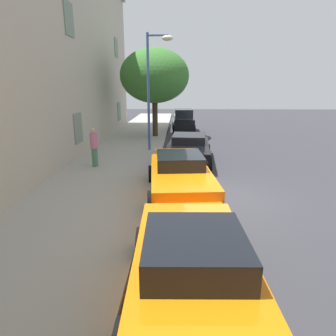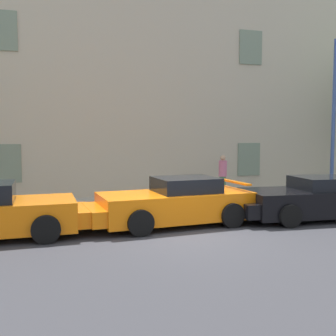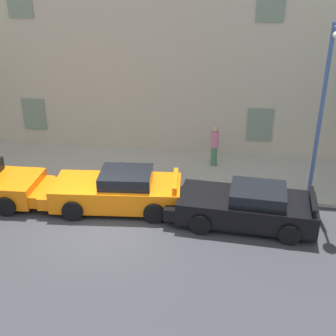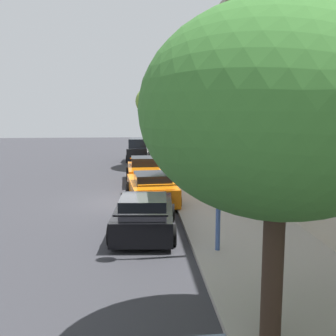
{
  "view_description": "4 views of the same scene",
  "coord_description": "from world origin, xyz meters",
  "px_view_note": "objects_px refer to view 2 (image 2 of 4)",
  "views": [
    {
      "loc": [
        -9.24,
        1.5,
        3.64
      ],
      "look_at": [
        0.02,
        1.84,
        1.02
      ],
      "focal_mm": 30.84,
      "sensor_mm": 36.0,
      "label": 1
    },
    {
      "loc": [
        -3.39,
        -9.74,
        2.65
      ],
      "look_at": [
        0.22,
        2.76,
        1.6
      ],
      "focal_mm": 42.09,
      "sensor_mm": 36.0,
      "label": 2
    },
    {
      "loc": [
        3.86,
        -12.09,
        8.02
      ],
      "look_at": [
        1.88,
        1.46,
        1.66
      ],
      "focal_mm": 47.2,
      "sensor_mm": 36.0,
      "label": 3
    },
    {
      "loc": [
        18.66,
        0.8,
        4.42
      ],
      "look_at": [
        -1.79,
        2.34,
        1.32
      ],
      "focal_mm": 43.84,
      "sensor_mm": 36.0,
      "label": 4
    }
  ],
  "objects_px": {
    "sportscar_red_lead": "(0,213)",
    "pedestrian_admiring": "(223,175)",
    "sportscar_yellow_flank": "(170,204)",
    "sportscar_white_middle": "(309,200)"
  },
  "relations": [
    {
      "from": "sportscar_red_lead",
      "to": "sportscar_white_middle",
      "type": "height_order",
      "value": "sportscar_red_lead"
    },
    {
      "from": "sportscar_yellow_flank",
      "to": "pedestrian_admiring",
      "type": "bearing_deg",
      "value": 48.44
    },
    {
      "from": "sportscar_yellow_flank",
      "to": "sportscar_red_lead",
      "type": "bearing_deg",
      "value": -177.9
    },
    {
      "from": "sportscar_red_lead",
      "to": "pedestrian_admiring",
      "type": "distance_m",
      "value": 9.07
    },
    {
      "from": "sportscar_yellow_flank",
      "to": "sportscar_white_middle",
      "type": "xyz_separation_m",
      "value": [
        4.55,
        -0.39,
        -0.03
      ]
    },
    {
      "from": "sportscar_red_lead",
      "to": "sportscar_white_middle",
      "type": "bearing_deg",
      "value": -1.37
    },
    {
      "from": "sportscar_red_lead",
      "to": "sportscar_yellow_flank",
      "type": "height_order",
      "value": "sportscar_red_lead"
    },
    {
      "from": "sportscar_red_lead",
      "to": "sportscar_yellow_flank",
      "type": "bearing_deg",
      "value": 2.1
    },
    {
      "from": "sportscar_yellow_flank",
      "to": "pedestrian_admiring",
      "type": "distance_m",
      "value": 5.17
    },
    {
      "from": "sportscar_red_lead",
      "to": "pedestrian_admiring",
      "type": "bearing_deg",
      "value": 26.42
    }
  ]
}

